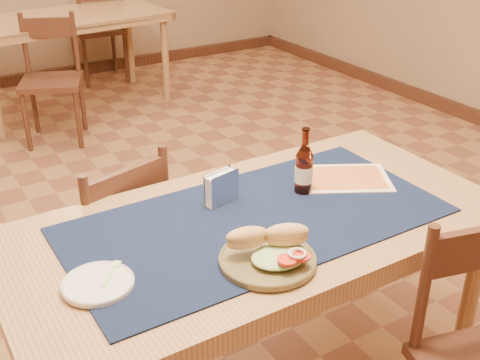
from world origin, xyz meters
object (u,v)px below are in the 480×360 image
main_table (256,242)px  chair_main_far (112,245)px  back_table (65,26)px  beer_bottle (304,169)px  napkin_holder (221,188)px  sandwich_plate (270,253)px

main_table → chair_main_far: chair_main_far is taller
main_table → chair_main_far: size_ratio=1.88×
back_table → beer_bottle: 3.36m
chair_main_far → napkin_holder: 0.61m
chair_main_far → napkin_holder: bearing=-58.3°
main_table → back_table: bearing=83.0°
beer_bottle → chair_main_far: bearing=137.1°
napkin_holder → sandwich_plate: bearing=-98.9°
back_table → napkin_holder: bearing=-98.0°
back_table → chair_main_far: chair_main_far is taller
back_table → sandwich_plate: 3.68m
main_table → beer_bottle: bearing=16.9°
sandwich_plate → napkin_holder: napkin_holder is taller
main_table → napkin_holder: (-0.04, 0.15, 0.14)m
back_table → napkin_holder: napkin_holder is taller
beer_bottle → main_table: bearing=-163.1°
main_table → chair_main_far: bearing=117.6°
main_table → napkin_holder: 0.21m
chair_main_far → sandwich_plate: 0.88m
sandwich_plate → napkin_holder: (0.06, 0.37, 0.02)m
beer_bottle → napkin_holder: (-0.28, 0.08, -0.03)m
beer_bottle → napkin_holder: size_ratio=1.74×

